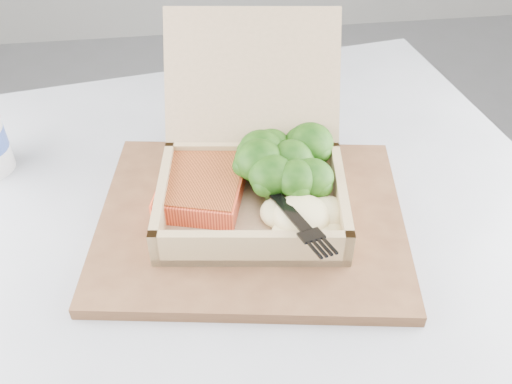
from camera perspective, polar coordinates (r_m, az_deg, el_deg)
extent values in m
cube|color=#AFB2B9|center=(0.65, -0.78, -5.32)|extent=(0.89, 0.89, 0.03)
cube|color=brown|center=(0.65, -0.47, -2.79)|extent=(0.38, 0.32, 0.01)
cube|color=tan|center=(0.64, -0.41, -1.87)|extent=(0.22, 0.18, 0.01)
cube|color=tan|center=(0.64, -9.22, -0.74)|extent=(0.03, 0.16, 0.04)
cube|color=tan|center=(0.64, 8.40, -0.77)|extent=(0.03, 0.16, 0.04)
cube|color=tan|center=(0.58, -0.47, -5.72)|extent=(0.21, 0.04, 0.04)
cube|color=tan|center=(0.69, -0.37, 3.40)|extent=(0.21, 0.04, 0.04)
cube|color=tan|center=(0.68, -0.37, 11.44)|extent=(0.22, 0.12, 0.14)
cube|color=#FF5D31|center=(0.65, -5.29, 0.86)|extent=(0.12, 0.14, 0.02)
ellipsoid|color=beige|center=(0.61, 4.59, -2.39)|extent=(0.10, 0.09, 0.03)
cube|color=black|center=(0.64, 0.71, 1.92)|extent=(0.04, 0.11, 0.03)
cube|color=black|center=(0.58, 3.83, -2.87)|extent=(0.03, 0.05, 0.01)
cube|color=white|center=(0.81, -2.29, 6.81)|extent=(0.11, 0.16, 0.00)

